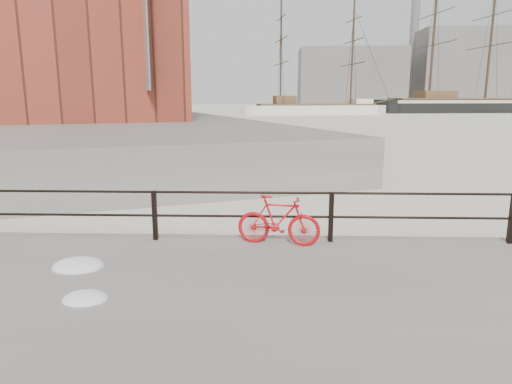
% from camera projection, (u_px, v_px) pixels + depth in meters
% --- Properties ---
extents(ground, '(400.00, 400.00, 0.00)m').
position_uv_depth(ground, '(503.00, 257.00, 9.17)').
color(ground, white).
rests_on(ground, ground).
extents(far_quay, '(78.44, 148.07, 1.80)m').
position_uv_depth(far_quay, '(72.00, 110.00, 80.77)').
color(far_quay, gray).
rests_on(far_quay, ground).
extents(guardrail, '(28.00, 0.10, 1.00)m').
position_uv_depth(guardrail, '(512.00, 219.00, 8.85)').
color(guardrail, black).
rests_on(guardrail, promenade).
extents(bicycle, '(1.63, 0.54, 0.97)m').
position_uv_depth(bicycle, '(279.00, 220.00, 8.79)').
color(bicycle, red).
rests_on(bicycle, promenade).
extents(barque_black, '(57.11, 25.93, 31.50)m').
position_uv_depth(barque_black, '(484.00, 113.00, 97.13)').
color(barque_black, black).
rests_on(barque_black, ground).
extents(schooner_mid, '(31.98, 18.25, 21.54)m').
position_uv_depth(schooner_mid, '(315.00, 114.00, 86.42)').
color(schooner_mid, white).
rests_on(schooner_mid, ground).
extents(schooner_left, '(26.75, 15.18, 19.13)m').
position_uv_depth(schooner_left, '(110.00, 115.00, 81.86)').
color(schooner_left, white).
rests_on(schooner_left, ground).
extents(workboat_near, '(11.92, 8.12, 7.00)m').
position_uv_depth(workboat_near, '(78.00, 133.00, 41.80)').
color(workboat_near, black).
rests_on(workboat_near, ground).
extents(workboat_far, '(10.96, 4.31, 7.00)m').
position_uv_depth(workboat_far, '(16.00, 127.00, 50.35)').
color(workboat_far, black).
rests_on(workboat_far, ground).
extents(apartment_mustard, '(26.02, 22.15, 22.20)m').
position_uv_depth(apartment_mustard, '(34.00, 2.00, 47.30)').
color(apartment_mustard, gold).
rests_on(apartment_mustard, far_quay).
extents(apartment_cream, '(24.16, 21.40, 21.20)m').
position_uv_depth(apartment_cream, '(50.00, 35.00, 68.56)').
color(apartment_cream, beige).
rests_on(apartment_cream, far_quay).
extents(apartment_grey, '(26.02, 22.15, 23.20)m').
position_uv_depth(apartment_grey, '(58.00, 44.00, 88.59)').
color(apartment_grey, '#9F9F9A').
rests_on(apartment_grey, far_quay).
extents(apartment_brick, '(27.87, 22.90, 21.20)m').
position_uv_depth(apartment_brick, '(64.00, 58.00, 109.94)').
color(apartment_brick, brown).
rests_on(apartment_brick, far_quay).
extents(industrial_west, '(32.00, 18.00, 18.00)m').
position_uv_depth(industrial_west, '(350.00, 79.00, 143.68)').
color(industrial_west, gray).
rests_on(industrial_west, ground).
extents(industrial_mid, '(26.00, 20.00, 24.00)m').
position_uv_depth(industrial_mid, '(457.00, 69.00, 146.80)').
color(industrial_mid, gray).
rests_on(industrial_mid, ground).
extents(smokestack, '(2.80, 2.80, 44.00)m').
position_uv_depth(smokestack, '(414.00, 39.00, 150.09)').
color(smokestack, gray).
rests_on(smokestack, ground).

